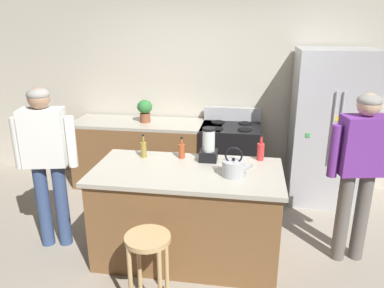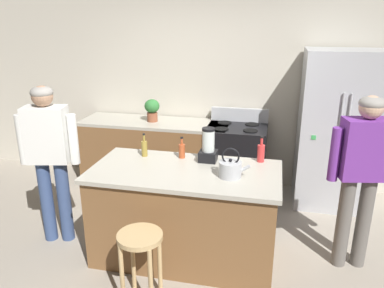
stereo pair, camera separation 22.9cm
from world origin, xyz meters
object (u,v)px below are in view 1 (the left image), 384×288
(stove_range, at_px, (230,158))
(bottle_vinegar, at_px, (144,149))
(refrigerator, at_px, (329,128))
(bottle_cooking_sauce, at_px, (182,150))
(blender_appliance, at_px, (209,147))
(tea_kettle, at_px, (233,167))
(person_by_island_left, at_px, (46,154))
(kitchen_island, at_px, (187,214))
(person_by_sink_right, at_px, (360,163))
(bottle_soda, at_px, (261,151))
(potted_plant, at_px, (145,109))
(bar_stool, at_px, (148,252))

(stove_range, height_order, bottle_vinegar, bottle_vinegar)
(refrigerator, distance_m, bottle_cooking_sauce, 2.02)
(blender_appliance, height_order, tea_kettle, blender_appliance)
(person_by_island_left, distance_m, tea_kettle, 1.80)
(kitchen_island, bearing_deg, bottle_vinegar, 151.36)
(tea_kettle, bearing_deg, person_by_island_left, 178.22)
(stove_range, bearing_deg, tea_kettle, -86.07)
(person_by_island_left, xyz_separation_m, person_by_sink_right, (2.92, 0.21, -0.00))
(bottle_soda, bearing_deg, stove_range, 106.76)
(stove_range, bearing_deg, kitchen_island, -101.71)
(kitchen_island, bearing_deg, potted_plant, 118.08)
(refrigerator, height_order, bottle_soda, refrigerator)
(stove_range, bearing_deg, bottle_vinegar, -122.29)
(bar_stool, bearing_deg, potted_plant, 105.76)
(blender_appliance, relative_size, bottle_cooking_sauce, 1.53)
(kitchen_island, distance_m, person_by_island_left, 1.47)
(kitchen_island, xyz_separation_m, refrigerator, (1.52, 1.50, 0.49))
(stove_range, relative_size, person_by_island_left, 0.67)
(bar_stool, bearing_deg, blender_appliance, 70.08)
(kitchen_island, distance_m, bottle_vinegar, 0.77)
(kitchen_island, xyz_separation_m, bar_stool, (-0.19, -0.71, 0.04))
(refrigerator, xyz_separation_m, tea_kettle, (-1.10, -1.57, 0.04))
(blender_appliance, bearing_deg, stove_range, 83.24)
(person_by_sink_right, distance_m, tea_kettle, 1.15)
(stove_range, xyz_separation_m, bottle_soda, (0.35, -1.16, 0.54))
(person_by_sink_right, bearing_deg, stove_range, 132.83)
(person_by_island_left, distance_m, bottle_soda, 2.07)
(kitchen_island, relative_size, person_by_island_left, 1.07)
(person_by_sink_right, bearing_deg, potted_plant, 150.32)
(bottle_cooking_sauce, bearing_deg, kitchen_island, -70.95)
(refrigerator, relative_size, bottle_cooking_sauce, 8.78)
(bottle_cooking_sauce, bearing_deg, bottle_soda, 4.79)
(blender_appliance, bearing_deg, kitchen_island, -121.79)
(potted_plant, bearing_deg, person_by_island_left, -109.20)
(refrigerator, bearing_deg, potted_plant, 178.77)
(refrigerator, xyz_separation_m, potted_plant, (-2.35, 0.05, 0.13))
(refrigerator, xyz_separation_m, bar_stool, (-1.71, -2.21, -0.45))
(tea_kettle, bearing_deg, kitchen_island, 170.84)
(refrigerator, relative_size, blender_appliance, 5.72)
(bottle_soda, xyz_separation_m, tea_kettle, (-0.24, -0.43, -0.02))
(bottle_vinegar, bearing_deg, bar_stool, -73.29)
(bottle_vinegar, bearing_deg, potted_plant, 105.03)
(kitchen_island, distance_m, tea_kettle, 0.68)
(person_by_island_left, bearing_deg, bottle_soda, 10.39)
(person_by_sink_right, bearing_deg, bottle_soda, 169.49)
(refrigerator, xyz_separation_m, person_by_island_left, (-2.89, -1.51, 0.04))
(kitchen_island, xyz_separation_m, potted_plant, (-0.83, 1.55, 0.63))
(person_by_island_left, distance_m, bottle_cooking_sauce, 1.31)
(person_by_sink_right, relative_size, bar_stool, 2.55)
(person_by_island_left, relative_size, bottle_cooking_sauce, 7.57)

